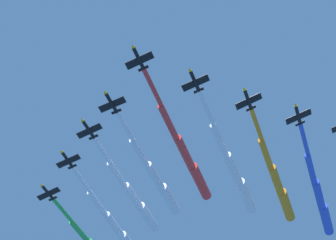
{
  "coord_description": "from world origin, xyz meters",
  "views": [
    {
      "loc": [
        130.7,
        38.35,
        50.23
      ],
      "look_at": [
        0.0,
        0.0,
        177.59
      ],
      "focal_mm": 63.23,
      "sensor_mm": 36.0,
      "label": 1
    }
  ],
  "objects": [
    {
      "name": "jet_lead",
      "position": [
        -19.57,
        0.82,
        178.23
      ],
      "size": [
        76.16,
        9.22,
        4.37
      ],
      "color": "black"
    },
    {
      "name": "jet_port_inner",
      "position": [
        -30.35,
        15.15,
        176.31
      ],
      "size": [
        75.37,
        10.38,
        4.26
      ],
      "color": "black"
    },
    {
      "name": "jet_starboard_inner",
      "position": [
        -25.3,
        -11.78,
        175.66
      ],
      "size": [
        66.09,
        9.32,
        4.23
      ],
      "color": "black"
    },
    {
      "name": "jet_port_mid",
      "position": [
        -39.8,
        28.38,
        175.75
      ],
      "size": [
        72.5,
        9.87,
        4.36
      ],
      "color": "black"
    },
    {
      "name": "jet_starboard_mid",
      "position": [
        -38.39,
        -24.29,
        178.77
      ],
      "size": [
        67.3,
        9.59,
        4.32
      ],
      "color": "black"
    },
    {
      "name": "jet_port_outer",
      "position": [
        -53.15,
        41.72,
        176.03
      ],
      "size": [
        75.61,
        9.52,
        4.32
      ],
      "color": "black"
    },
    {
      "name": "jet_starboard_outer",
      "position": [
        -54.8,
        -37.54,
        178.63
      ],
      "size": [
        73.55,
        8.7,
        4.34
      ],
      "color": "black"
    }
  ]
}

